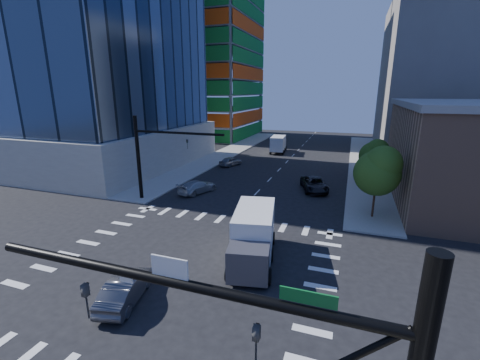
% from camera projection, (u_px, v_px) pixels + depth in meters
% --- Properties ---
extents(ground, '(160.00, 160.00, 0.00)m').
position_uv_depth(ground, '(182.00, 269.00, 21.65)').
color(ground, black).
rests_on(ground, ground).
extents(road_markings, '(20.00, 20.00, 0.01)m').
position_uv_depth(road_markings, '(182.00, 269.00, 21.65)').
color(road_markings, silver).
rests_on(road_markings, ground).
extents(sidewalk_ne, '(5.00, 60.00, 0.15)m').
position_uv_depth(sidewalk_ne, '(365.00, 162.00, 54.04)').
color(sidewalk_ne, gray).
rests_on(sidewalk_ne, ground).
extents(sidewalk_nw, '(5.00, 60.00, 0.15)m').
position_uv_depth(sidewalk_nw, '(227.00, 153.00, 61.97)').
color(sidewalk_nw, gray).
rests_on(sidewalk_nw, ground).
extents(construction_building, '(25.16, 34.50, 70.60)m').
position_uv_depth(construction_building, '(202.00, 37.00, 80.06)').
color(construction_building, gray).
rests_on(construction_building, ground).
extents(bg_building_ne, '(24.00, 30.00, 28.00)m').
position_uv_depth(bg_building_ne, '(454.00, 77.00, 59.34)').
color(bg_building_ne, slate).
rests_on(bg_building_ne, ground).
extents(signal_mast_nw, '(10.20, 0.40, 9.00)m').
position_uv_depth(signal_mast_nw, '(150.00, 151.00, 33.80)').
color(signal_mast_nw, black).
rests_on(signal_mast_nw, sidewalk_nw).
extents(tree_south, '(4.16, 4.16, 6.82)m').
position_uv_depth(tree_south, '(379.00, 170.00, 29.03)').
color(tree_south, '#382316').
rests_on(tree_south, sidewalk_ne).
extents(tree_north, '(3.54, 3.52, 5.78)m').
position_uv_depth(tree_north, '(375.00, 154.00, 40.03)').
color(tree_north, '#382316').
rests_on(tree_north, sidewalk_ne).
extents(car_nb_far, '(4.27, 6.26, 1.59)m').
position_uv_depth(car_nb_far, '(314.00, 184.00, 38.54)').
color(car_nb_far, black).
rests_on(car_nb_far, ground).
extents(car_sb_near, '(3.69, 5.48, 1.47)m').
position_uv_depth(car_sb_near, '(197.00, 187.00, 37.73)').
color(car_sb_near, silver).
rests_on(car_sb_near, ground).
extents(car_sb_mid, '(3.06, 4.60, 1.45)m').
position_uv_depth(car_sb_mid, '(231.00, 161.00, 51.32)').
color(car_sb_mid, gray).
rests_on(car_sb_mid, ground).
extents(car_sb_cross, '(2.62, 4.90, 1.53)m').
position_uv_depth(car_sb_cross, '(126.00, 289.00, 18.24)').
color(car_sb_cross, '#4A4A4F').
rests_on(car_sb_cross, ground).
extents(box_truck_near, '(4.13, 7.18, 3.54)m').
position_uv_depth(box_truck_near, '(253.00, 241.00, 22.21)').
color(box_truck_near, black).
rests_on(box_truck_near, ground).
extents(box_truck_far, '(3.18, 6.38, 3.24)m').
position_uv_depth(box_truck_far, '(279.00, 145.00, 62.52)').
color(box_truck_far, black).
rests_on(box_truck_far, ground).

